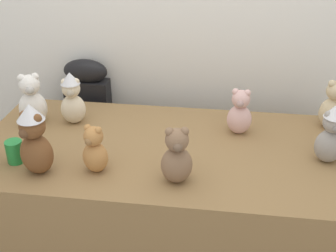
{
  "coord_description": "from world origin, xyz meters",
  "views": [
    {
      "loc": [
        0.25,
        -1.56,
        1.82
      ],
      "look_at": [
        0.0,
        0.25,
        0.83
      ],
      "focal_mm": 45.56,
      "sensor_mm": 36.0,
      "label": 1
    }
  ],
  "objects_px": {
    "teddy_bear_caramel": "(95,150)",
    "teddy_bear_chestnut": "(34,140)",
    "instrument_case": "(91,125)",
    "teddy_bear_blush": "(240,113)",
    "party_cup_green": "(15,152)",
    "teddy_bear_mocha": "(177,157)",
    "teddy_bear_ash": "(332,134)",
    "teddy_bear_cream": "(72,99)",
    "display_table": "(168,203)",
    "teddy_bear_snow": "(32,101)",
    "teddy_bear_sand": "(334,106)"
  },
  "relations": [
    {
      "from": "teddy_bear_cream",
      "to": "teddy_bear_mocha",
      "type": "bearing_deg",
      "value": -50.72
    },
    {
      "from": "teddy_bear_blush",
      "to": "teddy_bear_ash",
      "type": "xyz_separation_m",
      "value": [
        0.41,
        -0.22,
        0.03
      ]
    },
    {
      "from": "teddy_bear_sand",
      "to": "party_cup_green",
      "type": "distance_m",
      "value": 1.64
    },
    {
      "from": "instrument_case",
      "to": "teddy_bear_mocha",
      "type": "distance_m",
      "value": 1.16
    },
    {
      "from": "teddy_bear_ash",
      "to": "teddy_bear_blush",
      "type": "bearing_deg",
      "value": 147.33
    },
    {
      "from": "teddy_bear_sand",
      "to": "teddy_bear_blush",
      "type": "height_order",
      "value": "teddy_bear_sand"
    },
    {
      "from": "teddy_bear_caramel",
      "to": "teddy_bear_cream",
      "type": "relative_size",
      "value": 0.79
    },
    {
      "from": "instrument_case",
      "to": "teddy_bear_caramel",
      "type": "relative_size",
      "value": 4.01
    },
    {
      "from": "instrument_case",
      "to": "teddy_bear_caramel",
      "type": "distance_m",
      "value": 0.96
    },
    {
      "from": "teddy_bear_caramel",
      "to": "teddy_bear_chestnut",
      "type": "relative_size",
      "value": 0.68
    },
    {
      "from": "instrument_case",
      "to": "teddy_bear_sand",
      "type": "bearing_deg",
      "value": -10.01
    },
    {
      "from": "party_cup_green",
      "to": "teddy_bear_cream",
      "type": "bearing_deg",
      "value": 70.92
    },
    {
      "from": "teddy_bear_mocha",
      "to": "instrument_case",
      "type": "bearing_deg",
      "value": 116.15
    },
    {
      "from": "teddy_bear_mocha",
      "to": "party_cup_green",
      "type": "bearing_deg",
      "value": 164.33
    },
    {
      "from": "teddy_bear_blush",
      "to": "display_table",
      "type": "bearing_deg",
      "value": -145.23
    },
    {
      "from": "teddy_bear_cream",
      "to": "teddy_bear_snow",
      "type": "bearing_deg",
      "value": 176.57
    },
    {
      "from": "teddy_bear_chestnut",
      "to": "teddy_bear_cream",
      "type": "relative_size",
      "value": 1.16
    },
    {
      "from": "party_cup_green",
      "to": "teddy_bear_snow",
      "type": "bearing_deg",
      "value": 100.02
    },
    {
      "from": "teddy_bear_sand",
      "to": "teddy_bear_mocha",
      "type": "xyz_separation_m",
      "value": [
        -0.77,
        -0.61,
        -0.0
      ]
    },
    {
      "from": "teddy_bear_blush",
      "to": "party_cup_green",
      "type": "xyz_separation_m",
      "value": [
        -1.05,
        -0.42,
        -0.06
      ]
    },
    {
      "from": "teddy_bear_snow",
      "to": "teddy_bear_ash",
      "type": "bearing_deg",
      "value": -32.25
    },
    {
      "from": "teddy_bear_cream",
      "to": "party_cup_green",
      "type": "relative_size",
      "value": 2.69
    },
    {
      "from": "teddy_bear_ash",
      "to": "teddy_bear_cream",
      "type": "distance_m",
      "value": 1.33
    },
    {
      "from": "teddy_bear_caramel",
      "to": "teddy_bear_mocha",
      "type": "height_order",
      "value": "teddy_bear_mocha"
    },
    {
      "from": "teddy_bear_cream",
      "to": "teddy_bear_mocha",
      "type": "relative_size",
      "value": 1.1
    },
    {
      "from": "instrument_case",
      "to": "teddy_bear_ash",
      "type": "xyz_separation_m",
      "value": [
        1.36,
        -0.62,
        0.38
      ]
    },
    {
      "from": "display_table",
      "to": "teddy_bear_chestnut",
      "type": "height_order",
      "value": "teddy_bear_chestnut"
    },
    {
      "from": "teddy_bear_caramel",
      "to": "teddy_bear_chestnut",
      "type": "height_order",
      "value": "teddy_bear_chestnut"
    },
    {
      "from": "instrument_case",
      "to": "teddy_bear_blush",
      "type": "bearing_deg",
      "value": -22.07
    },
    {
      "from": "display_table",
      "to": "teddy_bear_cream",
      "type": "bearing_deg",
      "value": 160.67
    },
    {
      "from": "teddy_bear_blush",
      "to": "teddy_bear_snow",
      "type": "distance_m",
      "value": 1.11
    },
    {
      "from": "instrument_case",
      "to": "teddy_bear_ash",
      "type": "distance_m",
      "value": 1.55
    },
    {
      "from": "teddy_bear_chestnut",
      "to": "teddy_bear_ash",
      "type": "distance_m",
      "value": 1.34
    },
    {
      "from": "instrument_case",
      "to": "teddy_bear_chestnut",
      "type": "relative_size",
      "value": 2.73
    },
    {
      "from": "party_cup_green",
      "to": "teddy_bear_mocha",
      "type": "bearing_deg",
      "value": -4.09
    },
    {
      "from": "teddy_bear_ash",
      "to": "teddy_bear_snow",
      "type": "relative_size",
      "value": 1.02
    },
    {
      "from": "party_cup_green",
      "to": "teddy_bear_caramel",
      "type": "bearing_deg",
      "value": -3.07
    },
    {
      "from": "display_table",
      "to": "teddy_bear_caramel",
      "type": "height_order",
      "value": "teddy_bear_caramel"
    },
    {
      "from": "teddy_bear_sand",
      "to": "teddy_bear_mocha",
      "type": "height_order",
      "value": "teddy_bear_sand"
    },
    {
      "from": "display_table",
      "to": "party_cup_green",
      "type": "distance_m",
      "value": 0.84
    },
    {
      "from": "display_table",
      "to": "teddy_bear_sand",
      "type": "relative_size",
      "value": 6.98
    },
    {
      "from": "teddy_bear_caramel",
      "to": "teddy_bear_mocha",
      "type": "xyz_separation_m",
      "value": [
        0.37,
        -0.03,
        0.02
      ]
    },
    {
      "from": "teddy_bear_caramel",
      "to": "teddy_bear_mocha",
      "type": "relative_size",
      "value": 0.87
    },
    {
      "from": "teddy_bear_caramel",
      "to": "teddy_bear_blush",
      "type": "xyz_separation_m",
      "value": [
        0.65,
        0.44,
        0.01
      ]
    },
    {
      "from": "teddy_bear_caramel",
      "to": "party_cup_green",
      "type": "xyz_separation_m",
      "value": [
        -0.4,
        0.02,
        -0.05
      ]
    },
    {
      "from": "instrument_case",
      "to": "teddy_bear_mocha",
      "type": "height_order",
      "value": "teddy_bear_mocha"
    },
    {
      "from": "teddy_bear_chestnut",
      "to": "teddy_bear_snow",
      "type": "relative_size",
      "value": 1.17
    },
    {
      "from": "teddy_bear_caramel",
      "to": "teddy_bear_mocha",
      "type": "distance_m",
      "value": 0.38
    },
    {
      "from": "display_table",
      "to": "teddy_bear_cream",
      "type": "height_order",
      "value": "teddy_bear_cream"
    },
    {
      "from": "instrument_case",
      "to": "teddy_bear_snow",
      "type": "distance_m",
      "value": 0.6
    }
  ]
}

